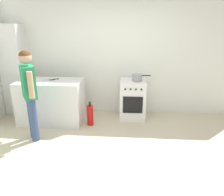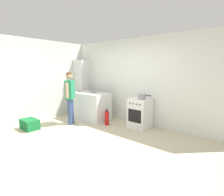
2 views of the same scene
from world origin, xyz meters
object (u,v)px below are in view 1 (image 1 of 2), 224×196
(oven_left, at_px, (133,99))
(larder_cabinet, at_px, (15,70))
(person, at_px, (29,89))
(knife_bread, at_px, (47,80))
(knife_carving, at_px, (51,79))
(knife_utility, at_px, (28,80))
(fire_extinguisher, at_px, (90,115))
(pot, at_px, (137,78))

(oven_left, distance_m, larder_cabinet, 2.71)
(oven_left, relative_size, person, 0.53)
(knife_bread, bearing_deg, knife_carving, 57.57)
(knife_utility, bearing_deg, knife_bread, -0.96)
(oven_left, bearing_deg, person, -148.24)
(knife_bread, bearing_deg, fire_extinguisher, -7.41)
(knife_carving, relative_size, person, 0.21)
(pot, bearing_deg, knife_bread, -170.76)
(pot, relative_size, knife_bread, 1.16)
(oven_left, xyz_separation_m, fire_extinguisher, (-0.87, -0.48, -0.21))
(fire_extinguisher, relative_size, larder_cabinet, 0.25)
(fire_extinguisher, bearing_deg, knife_utility, 174.55)
(oven_left, bearing_deg, knife_bread, -168.40)
(oven_left, xyz_separation_m, person, (-1.79, -1.11, 0.52))
(larder_cabinet, bearing_deg, knife_bread, -27.61)
(knife_carving, bearing_deg, knife_bread, -122.43)
(person, bearing_deg, knife_carving, 83.82)
(larder_cabinet, bearing_deg, pot, -3.44)
(pot, relative_size, fire_extinguisher, 0.77)
(pot, relative_size, knife_utility, 1.72)
(larder_cabinet, bearing_deg, knife_utility, -42.84)
(pot, distance_m, larder_cabinet, 2.73)
(knife_bread, height_order, fire_extinguisher, knife_bread)
(pot, distance_m, knife_bread, 1.87)
(knife_utility, xyz_separation_m, larder_cabinet, (-0.49, 0.46, 0.10))
(knife_bread, height_order, larder_cabinet, larder_cabinet)
(larder_cabinet, bearing_deg, oven_left, -2.21)
(pot, distance_m, fire_extinguisher, 1.25)
(pot, xyz_separation_m, knife_utility, (-2.24, -0.29, -0.02))
(knife_bread, height_order, knife_carving, same)
(oven_left, relative_size, knife_bread, 2.56)
(oven_left, bearing_deg, knife_utility, -170.65)
(person, distance_m, larder_cabinet, 1.49)
(fire_extinguisher, bearing_deg, larder_cabinet, 161.95)
(oven_left, xyz_separation_m, knife_carving, (-1.70, -0.26, 0.48))
(fire_extinguisher, bearing_deg, person, -145.60)
(fire_extinguisher, bearing_deg, pot, 23.67)
(person, relative_size, larder_cabinet, 0.80)
(knife_utility, bearing_deg, fire_extinguisher, -5.45)
(knife_bread, bearing_deg, pot, 9.24)
(person, distance_m, fire_extinguisher, 1.33)
(oven_left, xyz_separation_m, knife_bread, (-1.76, -0.36, 0.48))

